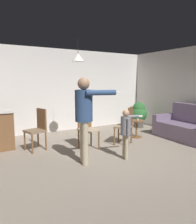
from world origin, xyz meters
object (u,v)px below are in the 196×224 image
Objects in this scene: side_table_by_couch at (137,127)px; person_adult at (85,111)px; dining_chair_centre_back at (126,124)px; person_child at (126,128)px; dining_chair_by_counter at (38,128)px; spare_remote_on_table at (138,119)px; couch_floral at (186,128)px; dining_chair_near_wall at (87,127)px; potted_plant_corner at (139,113)px.

person_adult reaches higher than side_table_by_couch.
side_table_by_couch is at bearing -6.65° from dining_chair_centre_back.
person_adult is at bearing -90.87° from person_child.
dining_chair_by_counter is 7.69× the size of spare_remote_on_table.
couch_floral reaches higher than side_table_by_couch.
spare_remote_on_table is at bearing -111.28° from dining_chair_by_counter.
person_adult is 1.73× the size of dining_chair_by_counter.
side_table_by_couch is (-1.09, 0.89, -0.00)m from couch_floral.
spare_remote_on_table is at bearing 53.54° from couch_floral.
dining_chair_centre_back is at bearing 78.99° from couch_floral.
dining_chair_near_wall is (-0.35, 1.10, -0.12)m from person_child.
potted_plant_corner is (-0.06, 1.99, 0.17)m from couch_floral.
person_child is 1.16m from dining_chair_near_wall.
side_table_by_couch is 2.64m from person_adult.
couch_floral and dining_chair_by_counter have the same top height.
person_child is 1.07× the size of dining_chair_centre_back.
couch_floral is at bearing -88.39° from potted_plant_corner.
potted_plant_corner is 7.06× the size of spare_remote_on_table.
dining_chair_near_wall is 3.08m from potted_plant_corner.
side_table_by_couch is 1.95m from person_child.
person_adult reaches higher than spare_remote_on_table.
side_table_by_couch is at bearing -176.08° from dining_chair_near_wall.
dining_chair_by_counter is 3.95m from potted_plant_corner.
couch_floral is 1.89m from dining_chair_centre_back.
person_adult is at bearing 166.29° from dining_chair_centre_back.
side_table_by_couch is 1.51m from potted_plant_corner.
person_adult is 2.61m from spare_remote_on_table.
person_child is 1.12m from dining_chair_centre_back.
side_table_by_couch is 2.86m from dining_chair_by_counter.
person_child is 1.07× the size of dining_chair_near_wall.
person_adult is at bearing -154.84° from spare_remote_on_table.
person_child is at bearing -153.31° from dining_chair_by_counter.
dining_chair_by_counter reaches higher than side_table_by_couch.
potted_plant_corner is at bearing 3.82° from dining_chair_centre_back.
dining_chair_near_wall is at bearing -130.16° from dining_chair_by_counter.
potted_plant_corner is (2.79, 1.30, -0.04)m from dining_chair_near_wall.
dining_chair_centre_back reaches higher than potted_plant_corner.
couch_floral is 2.01× the size of potted_plant_corner.
dining_chair_near_wall is (-1.76, -0.21, 0.22)m from side_table_by_couch.
person_adult reaches higher than couch_floral.
person_child is at bearing -135.43° from potted_plant_corner.
couch_floral is 2.94m from dining_chair_near_wall.
person_child reaches higher than dining_chair_centre_back.
person_child is at bearing -164.79° from dining_chair_centre_back.
potted_plant_corner reaches higher than spare_remote_on_table.
person_child is at bearing 91.13° from person_adult.
dining_chair_by_counter is at bearing 173.81° from spare_remote_on_table.
couch_floral is at bearing -39.82° from spare_remote_on_table.
spare_remote_on_table is at bearing -176.59° from dining_chair_near_wall.
side_table_by_couch is 0.52× the size of dining_chair_by_counter.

